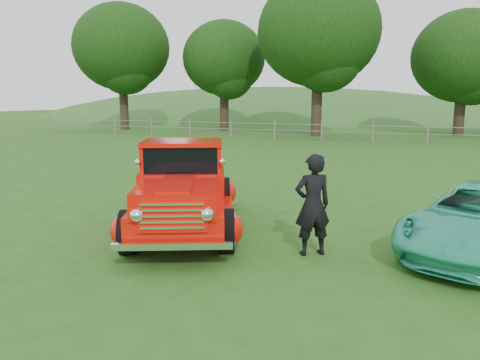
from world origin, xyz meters
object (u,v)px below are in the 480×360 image
(tree_near_east, at_px, (464,57))
(man, at_px, (313,205))
(tree_mid_west, at_px, (224,58))
(tree_near_west, at_px, (319,32))
(red_pickup, at_px, (184,190))
(tree_far_west, at_px, (121,47))

(tree_near_east, height_order, man, tree_near_east)
(tree_mid_west, bearing_deg, tree_near_west, -20.56)
(tree_near_east, height_order, red_pickup, tree_near_east)
(tree_near_east, relative_size, red_pickup, 1.58)
(tree_mid_west, distance_m, tree_near_west, 8.63)
(red_pickup, height_order, man, red_pickup)
(tree_near_west, bearing_deg, tree_far_west, 176.42)
(tree_near_west, distance_m, tree_near_east, 9.97)
(tree_near_west, height_order, tree_near_east, tree_near_west)
(tree_far_west, height_order, tree_near_west, tree_near_west)
(tree_near_west, relative_size, tree_near_east, 1.25)
(tree_far_west, xyz_separation_m, red_pickup, (18.32, -24.31, -5.69))
(tree_far_west, relative_size, man, 5.83)
(tree_mid_west, relative_size, tree_near_east, 1.02)
(tree_near_east, bearing_deg, tree_far_west, -173.16)
(tree_mid_west, bearing_deg, tree_far_west, -165.96)
(tree_mid_west, relative_size, man, 4.96)
(tree_near_west, distance_m, man, 25.17)
(tree_mid_west, xyz_separation_m, man, (13.05, -26.93, -4.70))
(tree_far_west, bearing_deg, man, -49.83)
(tree_near_east, xyz_separation_m, red_pickup, (-6.68, -27.31, -4.45))
(tree_far_west, relative_size, tree_mid_west, 1.17)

